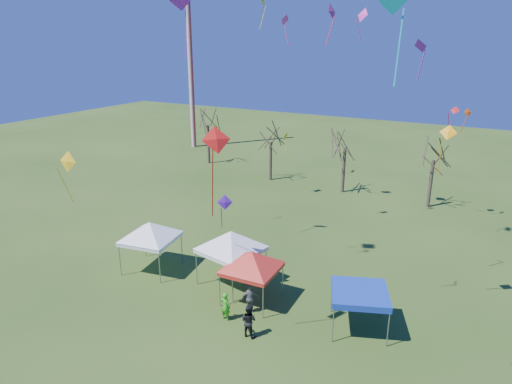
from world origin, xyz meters
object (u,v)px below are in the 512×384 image
at_px(tree_0, 207,111).
at_px(person_dark, 249,321).
at_px(tree_1, 271,128).
at_px(tree_2, 346,131).
at_px(tent_white_mid, 231,235).
at_px(tent_white_west, 149,226).
at_px(tent_red, 252,255).
at_px(tree_3, 436,143).
at_px(person_green, 226,306).
at_px(tent_blue, 360,294).
at_px(radio_mast, 190,57).
at_px(person_grey, 250,298).

distance_m(tree_0, person_dark, 36.24).
bearing_deg(tree_0, tree_1, -15.18).
distance_m(tree_2, tent_white_mid, 21.32).
distance_m(tent_white_west, tent_red, 7.85).
distance_m(tree_3, person_green, 25.85).
bearing_deg(tent_red, tree_0, 128.77).
distance_m(tree_0, tree_2, 18.72).
distance_m(tree_0, tree_3, 27.09).
bearing_deg(person_green, tent_blue, -152.45).
height_order(radio_mast, tree_1, radio_mast).
bearing_deg(tree_3, person_green, -105.78).
distance_m(person_green, person_grey, 1.53).
height_order(tree_0, tree_3, tree_0).
xyz_separation_m(radio_mast, person_green, (27.15, -34.31, -11.67)).
relative_size(tent_blue, person_green, 2.29).
height_order(tree_0, tree_1, tree_0).
height_order(tree_0, person_green, tree_0).
bearing_deg(tree_2, tree_1, 178.15).
distance_m(tree_3, person_grey, 24.41).
distance_m(tent_red, person_grey, 2.45).
relative_size(tree_0, person_dark, 4.61).
bearing_deg(person_dark, tent_white_mid, -46.99).
relative_size(tree_1, tent_white_mid, 1.63).
height_order(tree_2, tree_3, tree_2).
bearing_deg(tree_2, tent_white_west, -105.20).
height_order(tent_white_mid, person_grey, tent_white_mid).
relative_size(person_green, person_grey, 0.95).
xyz_separation_m(tent_white_west, tent_white_mid, (5.70, 0.97, 0.16)).
bearing_deg(person_dark, tree_3, -99.11).
bearing_deg(person_green, tree_3, -100.22).
bearing_deg(person_green, person_grey, -117.21).
bearing_deg(person_grey, tent_red, -102.61).
relative_size(tent_white_west, tent_red, 1.05).
distance_m(person_green, person_dark, 1.97).
bearing_deg(tree_0, person_dark, -52.41).
bearing_deg(tent_white_mid, person_grey, -40.85).
xyz_separation_m(person_green, person_grey, (0.83, 1.29, 0.04)).
xyz_separation_m(radio_mast, tree_0, (7.15, -6.62, -6.01)).
xyz_separation_m(tent_white_west, tent_red, (7.84, -0.20, -0.20)).
bearing_deg(tree_1, tent_white_mid, -69.25).
bearing_deg(tent_white_west, tree_1, 96.12).
bearing_deg(person_green, tent_white_west, -13.52).
bearing_deg(tent_white_mid, tent_red, -28.83).
bearing_deg(person_grey, tree_0, -88.80).
xyz_separation_m(tree_2, person_dark, (3.36, -25.37, -5.37)).
bearing_deg(tent_white_west, person_dark, -19.29).
distance_m(tree_3, tent_white_mid, 22.69).
bearing_deg(person_grey, tent_white_mid, -77.91).
bearing_deg(person_grey, person_dark, 80.34).
height_order(tree_1, tent_red, tree_1).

